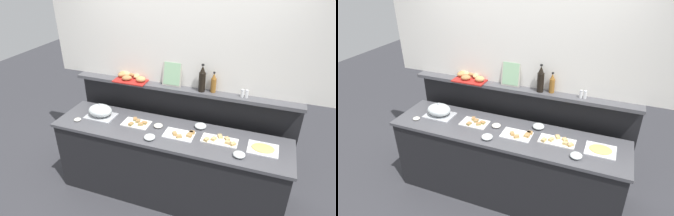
% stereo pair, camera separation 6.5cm
% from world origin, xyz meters
% --- Properties ---
extents(ground_plane, '(12.00, 12.00, 0.00)m').
position_xyz_m(ground_plane, '(0.00, 0.60, 0.00)').
color(ground_plane, '#38383D').
extents(buffet_counter, '(2.60, 0.63, 0.91)m').
position_xyz_m(buffet_counter, '(0.00, 0.00, 0.46)').
color(buffet_counter, black).
rests_on(buffet_counter, ground_plane).
extents(back_ledge_unit, '(2.68, 0.22, 1.26)m').
position_xyz_m(back_ledge_unit, '(0.00, 0.49, 0.66)').
color(back_ledge_unit, black).
rests_on(back_ledge_unit, ground_plane).
extents(upper_wall_panel, '(3.28, 0.08, 1.34)m').
position_xyz_m(upper_wall_panel, '(0.00, 0.51, 1.93)').
color(upper_wall_panel, white).
rests_on(upper_wall_panel, back_ledge_unit).
extents(sandwich_platter_side, '(0.37, 0.17, 0.04)m').
position_xyz_m(sandwich_platter_side, '(0.57, 0.02, 0.92)').
color(sandwich_platter_side, white).
rests_on(sandwich_platter_side, buffet_counter).
extents(sandwich_platter_rear, '(0.31, 0.19, 0.04)m').
position_xyz_m(sandwich_platter_rear, '(-0.38, 0.03, 0.92)').
color(sandwich_platter_rear, white).
rests_on(sandwich_platter_rear, buffet_counter).
extents(sandwich_platter_front, '(0.32, 0.20, 0.04)m').
position_xyz_m(sandwich_platter_front, '(0.16, -0.02, 0.92)').
color(sandwich_platter_front, white).
rests_on(sandwich_platter_front, buffet_counter).
extents(cold_cuts_platter, '(0.29, 0.23, 0.02)m').
position_xyz_m(cold_cuts_platter, '(0.99, 0.03, 0.92)').
color(cold_cuts_platter, white).
rests_on(cold_cuts_platter, buffet_counter).
extents(serving_cloche, '(0.34, 0.24, 0.17)m').
position_xyz_m(serving_cloche, '(-0.86, 0.04, 0.98)').
color(serving_cloche, '#B7BABF').
rests_on(serving_cloche, buffet_counter).
extents(glass_bowl_medium, '(0.12, 0.12, 0.05)m').
position_xyz_m(glass_bowl_medium, '(0.79, -0.17, 0.93)').
color(glass_bowl_medium, silver).
rests_on(glass_bowl_medium, buffet_counter).
extents(glass_bowl_small, '(0.12, 0.12, 0.05)m').
position_xyz_m(glass_bowl_small, '(-0.13, -0.19, 0.93)').
color(glass_bowl_small, silver).
rests_on(glass_bowl_small, buffet_counter).
extents(glass_bowl_extra, '(0.13, 0.13, 0.05)m').
position_xyz_m(glass_bowl_extra, '(0.31, 0.20, 0.93)').
color(glass_bowl_extra, silver).
rests_on(glass_bowl_extra, buffet_counter).
extents(condiment_bowl_red, '(0.08, 0.08, 0.03)m').
position_xyz_m(condiment_bowl_red, '(-1.06, -0.14, 0.92)').
color(condiment_bowl_red, silver).
rests_on(condiment_bowl_red, buffet_counter).
extents(condiment_bowl_dark, '(0.10, 0.10, 0.04)m').
position_xyz_m(condiment_bowl_dark, '(-0.13, 0.05, 0.93)').
color(condiment_bowl_dark, silver).
rests_on(condiment_bowl_dark, buffet_counter).
extents(wine_bottle_dark, '(0.08, 0.08, 0.32)m').
position_xyz_m(wine_bottle_dark, '(0.25, 0.41, 1.40)').
color(wine_bottle_dark, black).
rests_on(wine_bottle_dark, back_ledge_unit).
extents(vinegar_bottle_amber, '(0.06, 0.06, 0.24)m').
position_xyz_m(vinegar_bottle_amber, '(0.38, 0.43, 1.36)').
color(vinegar_bottle_amber, '#8E5B23').
rests_on(vinegar_bottle_amber, back_ledge_unit).
extents(salt_shaker, '(0.03, 0.03, 0.09)m').
position_xyz_m(salt_shaker, '(0.70, 0.41, 1.30)').
color(salt_shaker, white).
rests_on(salt_shaker, back_ledge_unit).
extents(pepper_shaker, '(0.03, 0.03, 0.09)m').
position_xyz_m(pepper_shaker, '(0.74, 0.41, 1.30)').
color(pepper_shaker, white).
rests_on(pepper_shaker, back_ledge_unit).
extents(bread_basket, '(0.42, 0.30, 0.08)m').
position_xyz_m(bread_basket, '(-0.64, 0.44, 1.29)').
color(bread_basket, '#B2231E').
rests_on(bread_basket, back_ledge_unit).
extents(framed_picture, '(0.23, 0.07, 0.28)m').
position_xyz_m(framed_picture, '(-0.11, 0.45, 1.40)').
color(framed_picture, '#B2AD9E').
rests_on(framed_picture, back_ledge_unit).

